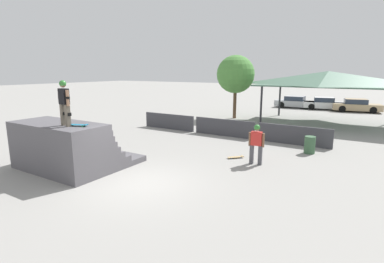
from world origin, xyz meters
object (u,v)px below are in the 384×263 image
at_px(skateboard_on_ground, 236,157).
at_px(tree_beside_pavilion, 236,74).
at_px(parked_car_tan, 356,106).
at_px(skater_on_deck, 64,100).
at_px(skateboard_on_deck, 78,125).
at_px(trash_bin, 310,145).
at_px(parked_car_silver, 295,102).
at_px(bystander_walking, 256,141).
at_px(parked_car_white, 325,104).

xyz_separation_m(skateboard_on_ground, tree_beside_pavilion, (-4.96, 10.96, 3.63)).
bearing_deg(parked_car_tan, skater_on_deck, -117.73).
distance_m(skateboard_on_deck, skateboard_on_ground, 7.04).
bearing_deg(trash_bin, skateboard_on_ground, -135.27).
bearing_deg(parked_car_tan, skateboard_on_ground, -110.47).
bearing_deg(parked_car_silver, parked_car_tan, -1.08).
distance_m(skater_on_deck, bystander_walking, 7.88).
xyz_separation_m(tree_beside_pavilion, parked_car_silver, (2.70, 10.13, -3.08)).
bearing_deg(tree_beside_pavilion, bystander_walking, -61.95).
height_order(skateboard_on_ground, trash_bin, trash_bin).
bearing_deg(parked_car_white, bystander_walking, -99.46).
relative_size(skateboard_on_ground, parked_car_tan, 0.15).
bearing_deg(parked_car_white, tree_beside_pavilion, -129.27).
height_order(skateboard_on_deck, parked_car_tan, skateboard_on_deck).
xyz_separation_m(parked_car_silver, parked_car_white, (2.93, 0.15, -0.00)).
distance_m(skateboard_on_deck, parked_car_white, 27.09).
height_order(skater_on_deck, parked_car_tan, skater_on_deck).
bearing_deg(parked_car_silver, skateboard_on_deck, -93.64).
bearing_deg(parked_car_tan, trash_bin, -103.48).
bearing_deg(skater_on_deck, bystander_walking, 51.79).
bearing_deg(tree_beside_pavilion, trash_bin, -47.10).
height_order(skateboard_on_ground, parked_car_silver, parked_car_silver).
bearing_deg(parked_car_tan, parked_car_white, 163.71).
distance_m(skateboard_on_deck, bystander_walking, 7.25).
relative_size(tree_beside_pavilion, parked_car_silver, 1.24).
bearing_deg(tree_beside_pavilion, parked_car_white, 61.29).
bearing_deg(skateboard_on_deck, skater_on_deck, -178.03).
distance_m(skater_on_deck, tree_beside_pavilion, 16.57).
height_order(parked_car_silver, parked_car_tan, same).
height_order(bystander_walking, trash_bin, bystander_walking).
distance_m(skateboard_on_ground, parked_car_silver, 21.22).
distance_m(skater_on_deck, skateboard_on_deck, 1.04).
distance_m(trash_bin, parked_car_silver, 19.06).
bearing_deg(tree_beside_pavilion, skater_on_deck, -88.46).
distance_m(bystander_walking, parked_car_tan, 21.49).
relative_size(skateboard_on_deck, parked_car_white, 0.18).
bearing_deg(trash_bin, skater_on_deck, -131.15).
bearing_deg(skater_on_deck, parked_car_tan, 81.89).
bearing_deg(tree_beside_pavilion, parked_car_silver, 75.06).
relative_size(bystander_walking, trash_bin, 2.07).
relative_size(skateboard_on_ground, tree_beside_pavilion, 0.13).
height_order(skateboard_on_deck, parked_car_silver, skateboard_on_deck).
bearing_deg(parked_car_tan, bystander_walking, -107.45).
bearing_deg(skater_on_deck, trash_bin, 57.73).
relative_size(bystander_walking, skateboard_on_ground, 2.52).
xyz_separation_m(tree_beside_pavilion, parked_car_tan, (8.56, 10.00, -3.08)).
height_order(tree_beside_pavilion, parked_car_tan, tree_beside_pavilion).
relative_size(trash_bin, parked_car_silver, 0.20).
height_order(bystander_walking, tree_beside_pavilion, tree_beside_pavilion).
xyz_separation_m(skateboard_on_deck, bystander_walking, (5.14, 5.02, -1.00)).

